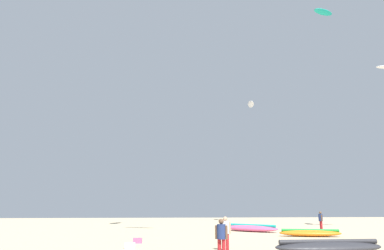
# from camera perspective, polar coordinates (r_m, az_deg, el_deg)

# --- Properties ---
(person_foreground) EXTENTS (0.54, 0.39, 1.74)m
(person_foreground) POSITION_cam_1_polar(r_m,az_deg,el_deg) (17.31, 4.53, -16.53)
(person_foreground) COLOR #B21E23
(person_foreground) RESTS_ON ground
(person_left) EXTENTS (0.57, 0.39, 1.74)m
(person_left) POSITION_cam_1_polar(r_m,az_deg,el_deg) (20.50, 5.14, -15.83)
(person_left) COLOR #B21E23
(person_left) RESTS_ON ground
(person_right) EXTENTS (0.39, 0.58, 1.74)m
(person_right) POSITION_cam_1_polar(r_m,az_deg,el_deg) (37.56, 19.14, -13.52)
(person_right) COLOR #B21E23
(person_right) RESTS_ON ground
(kite_grounded_near) EXTENTS (5.53, 1.74, 0.71)m
(kite_grounded_near) POSITION_cam_1_polar(r_m,az_deg,el_deg) (20.53, 20.23, -17.11)
(kite_grounded_near) COLOR #2D2D33
(kite_grounded_near) RESTS_ON ground
(kite_grounded_mid) EXTENTS (4.75, 2.34, 0.56)m
(kite_grounded_mid) POSITION_cam_1_polar(r_m,az_deg,el_deg) (30.53, 17.66, -15.50)
(kite_grounded_mid) COLOR orange
(kite_grounded_mid) RESTS_ON ground
(kite_grounded_far) EXTENTS (4.90, 4.90, 0.70)m
(kite_grounded_far) POSITION_cam_1_polar(r_m,az_deg,el_deg) (34.91, 8.99, -15.34)
(kite_grounded_far) COLOR #E5598C
(kite_grounded_far) RESTS_ON ground
(cooler_box) EXTENTS (0.56, 0.36, 0.32)m
(cooler_box) POSITION_cam_1_polar(r_m,az_deg,el_deg) (21.70, -9.50, -17.77)
(cooler_box) COLOR white
(cooler_box) RESTS_ON ground
(gear_bag) EXTENTS (0.56, 0.36, 0.32)m
(gear_bag) POSITION_cam_1_polar(r_m,az_deg,el_deg) (24.49, -8.35, -17.14)
(gear_bag) COLOR #E5598C
(gear_bag) RESTS_ON ground
(kite_aloft_0) EXTENTS (3.19, 1.91, 0.69)m
(kite_aloft_0) POSITION_cam_1_polar(r_m,az_deg,el_deg) (54.94, 19.46, 16.02)
(kite_aloft_0) COLOR #19B29E
(kite_aloft_6) EXTENTS (1.26, 3.21, 0.75)m
(kite_aloft_6) POSITION_cam_1_polar(r_m,az_deg,el_deg) (53.95, 9.00, 3.17)
(kite_aloft_6) COLOR white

